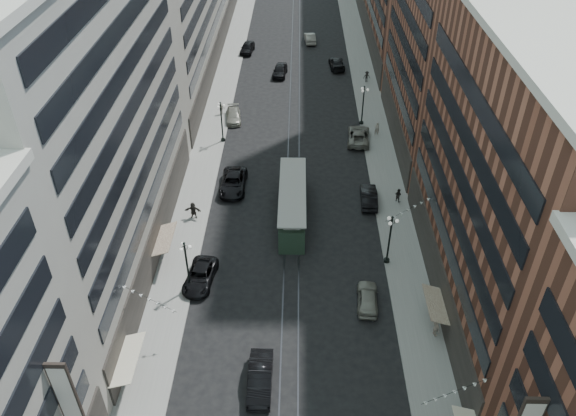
# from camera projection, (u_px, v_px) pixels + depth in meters

# --- Properties ---
(ground) EXTENTS (220.00, 220.00, 0.00)m
(ground) POSITION_uv_depth(u_px,v_px,m) (294.00, 124.00, 76.92)
(ground) COLOR black
(ground) RESTS_ON ground
(sidewalk_west) EXTENTS (4.00, 180.00, 0.15)m
(sidewalk_west) POSITION_uv_depth(u_px,v_px,m) (222.00, 91.00, 85.05)
(sidewalk_west) COLOR gray
(sidewalk_west) RESTS_ON ground
(sidewalk_east) EXTENTS (4.00, 180.00, 0.15)m
(sidewalk_east) POSITION_uv_depth(u_px,v_px,m) (367.00, 93.00, 84.73)
(sidewalk_east) COLOR gray
(sidewalk_east) RESTS_ON ground
(rail_west) EXTENTS (0.12, 180.00, 0.02)m
(rail_west) POSITION_uv_depth(u_px,v_px,m) (290.00, 92.00, 84.94)
(rail_west) COLOR #2D2D33
(rail_west) RESTS_ON ground
(rail_east) EXTENTS (0.12, 180.00, 0.02)m
(rail_east) POSITION_uv_depth(u_px,v_px,m) (299.00, 92.00, 84.92)
(rail_east) COLOR #2D2D33
(rail_east) RESTS_ON ground
(building_west_mid) EXTENTS (8.00, 36.00, 28.00)m
(building_west_mid) POSITION_uv_depth(u_px,v_px,m) (90.00, 127.00, 47.16)
(building_west_mid) COLOR gray
(building_west_mid) RESTS_ON ground
(building_east_mid) EXTENTS (8.00, 30.00, 24.00)m
(building_east_mid) POSITION_uv_depth(u_px,v_px,m) (508.00, 185.00, 43.85)
(building_east_mid) COLOR brown
(building_east_mid) RESTS_ON ground
(lamppost_sw_far) EXTENTS (1.03, 1.14, 5.52)m
(lamppost_sw_far) POSITION_uv_depth(u_px,v_px,m) (187.00, 265.00, 49.56)
(lamppost_sw_far) COLOR black
(lamppost_sw_far) RESTS_ON sidewalk_west
(lamppost_sw_mid) EXTENTS (1.03, 1.14, 5.52)m
(lamppost_sw_mid) POSITION_uv_depth(u_px,v_px,m) (222.00, 120.00, 71.19)
(lamppost_sw_mid) COLOR black
(lamppost_sw_mid) RESTS_ON sidewalk_west
(lamppost_se_far) EXTENTS (1.03, 1.14, 5.52)m
(lamppost_se_far) POSITION_uv_depth(u_px,v_px,m) (390.00, 238.00, 52.50)
(lamppost_se_far) COLOR black
(lamppost_se_far) RESTS_ON sidewalk_east
(lamppost_se_mid) EXTENTS (1.03, 1.14, 5.52)m
(lamppost_se_mid) POSITION_uv_depth(u_px,v_px,m) (363.00, 104.00, 74.93)
(lamppost_se_mid) COLOR black
(lamppost_se_mid) RESTS_ON sidewalk_east
(streetcar) EXTENTS (2.80, 12.63, 3.49)m
(streetcar) POSITION_uv_depth(u_px,v_px,m) (292.00, 204.00, 59.29)
(streetcar) COLOR #253B2B
(streetcar) RESTS_ON ground
(car_2) EXTENTS (3.07, 5.56, 1.48)m
(car_2) POSITION_uv_depth(u_px,v_px,m) (200.00, 276.00, 51.77)
(car_2) COLOR black
(car_2) RESTS_ON ground
(car_4) EXTENTS (2.14, 4.61, 1.53)m
(car_4) POSITION_uv_depth(u_px,v_px,m) (368.00, 298.00, 49.52)
(car_4) COLOR gray
(car_4) RESTS_ON ground
(car_5) EXTENTS (1.83, 5.18, 1.70)m
(car_5) POSITION_uv_depth(u_px,v_px,m) (260.00, 378.00, 42.67)
(car_5) COLOR black
(car_5) RESTS_ON ground
(pedestrian_2) EXTENTS (0.75, 0.43, 1.52)m
(pedestrian_2) POSITION_uv_depth(u_px,v_px,m) (168.00, 234.00, 56.39)
(pedestrian_2) COLOR black
(pedestrian_2) RESTS_ON sidewalk_west
(pedestrian_4) EXTENTS (0.72, 1.09, 1.71)m
(pedestrian_4) POSITION_uv_depth(u_px,v_px,m) (436.00, 328.00, 46.43)
(pedestrian_4) COLOR beige
(pedestrian_4) RESTS_ON sidewalk_east
(car_7) EXTENTS (2.90, 6.16, 1.70)m
(car_7) POSITION_uv_depth(u_px,v_px,m) (233.00, 182.00, 63.94)
(car_7) COLOR black
(car_7) RESTS_ON ground
(car_8) EXTENTS (2.54, 5.08, 1.42)m
(car_8) POSITION_uv_depth(u_px,v_px,m) (233.00, 116.00, 77.38)
(car_8) COLOR gray
(car_8) RESTS_ON ground
(car_9) EXTENTS (2.67, 5.26, 1.72)m
(car_9) POSITION_uv_depth(u_px,v_px,m) (247.00, 48.00, 97.37)
(car_9) COLOR black
(car_9) RESTS_ON ground
(car_10) EXTENTS (1.89, 4.96, 1.62)m
(car_10) POSITION_uv_depth(u_px,v_px,m) (369.00, 197.00, 61.78)
(car_10) COLOR black
(car_10) RESTS_ON ground
(car_11) EXTENTS (3.29, 6.15, 1.64)m
(car_11) POSITION_uv_depth(u_px,v_px,m) (359.00, 135.00, 72.71)
(car_11) COLOR slate
(car_11) RESTS_ON ground
(car_12) EXTENTS (2.64, 5.74, 1.63)m
(car_12) POSITION_uv_depth(u_px,v_px,m) (337.00, 63.00, 91.97)
(car_12) COLOR black
(car_12) RESTS_ON ground
(car_13) EXTENTS (2.57, 5.27, 1.73)m
(car_13) POSITION_uv_depth(u_px,v_px,m) (280.00, 70.00, 89.47)
(car_13) COLOR black
(car_13) RESTS_ON ground
(car_14) EXTENTS (2.20, 5.16, 1.65)m
(car_14) POSITION_uv_depth(u_px,v_px,m) (310.00, 38.00, 101.29)
(car_14) COLOR gray
(car_14) RESTS_ON ground
(pedestrian_5) EXTENTS (1.79, 0.65, 1.89)m
(pedestrian_5) POSITION_uv_depth(u_px,v_px,m) (193.00, 210.00, 59.31)
(pedestrian_5) COLOR black
(pedestrian_5) RESTS_ON sidewalk_west
(pedestrian_6) EXTENTS (0.97, 0.46, 1.63)m
(pedestrian_6) POSITION_uv_depth(u_px,v_px,m) (221.00, 109.00, 78.50)
(pedestrian_6) COLOR #A39B87
(pedestrian_6) RESTS_ON sidewalk_west
(pedestrian_7) EXTENTS (0.87, 0.83, 1.61)m
(pedestrian_7) POSITION_uv_depth(u_px,v_px,m) (398.00, 195.00, 61.78)
(pedestrian_7) COLOR black
(pedestrian_7) RESTS_ON sidewalk_east
(pedestrian_8) EXTENTS (0.69, 0.51, 1.75)m
(pedestrian_8) POSITION_uv_depth(u_px,v_px,m) (377.00, 129.00, 73.74)
(pedestrian_8) COLOR #A19385
(pedestrian_8) RESTS_ON sidewalk_east
(pedestrian_9) EXTENTS (1.16, 0.62, 1.70)m
(pedestrian_9) POSITION_uv_depth(u_px,v_px,m) (367.00, 77.00, 87.21)
(pedestrian_9) COLOR black
(pedestrian_9) RESTS_ON sidewalk_east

